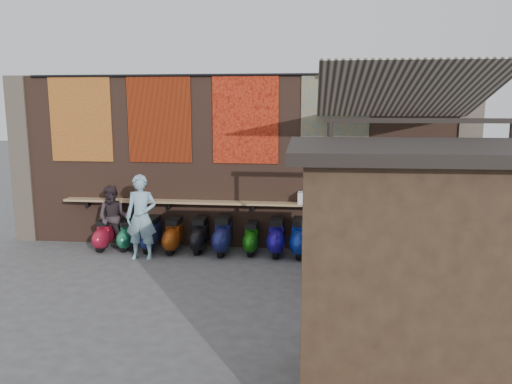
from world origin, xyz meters
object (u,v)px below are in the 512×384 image
scooter_stool_3 (174,236)px  scooter_stool_4 (200,235)px  scooter_stool_0 (104,235)px  shopper_grey (446,244)px  diner_right (113,218)px  shopper_navy (416,251)px  scooter_stool_7 (277,237)px  diner_left (141,217)px  shopper_tan (343,246)px  scooter_stool_2 (151,234)px  shelf_box (312,198)px  scooter_stool_1 (128,235)px  scooter_stool_8 (300,238)px  market_stall (420,283)px  scooter_stool_6 (252,238)px  scooter_stool_5 (223,236)px

scooter_stool_3 → scooter_stool_4: 0.59m
scooter_stool_0 → shopper_grey: size_ratio=0.44×
diner_right → shopper_navy: size_ratio=0.93×
scooter_stool_7 → diner_left: diner_left is taller
shopper_tan → scooter_stool_2: bearing=128.7°
shelf_box → scooter_stool_0: shelf_box is taller
shelf_box → scooter_stool_7: 1.19m
shelf_box → shopper_navy: bearing=-52.7°
scooter_stool_1 → scooter_stool_8: 3.98m
scooter_stool_4 → shopper_navy: bearing=-26.3°
market_stall → scooter_stool_4: bearing=123.2°
scooter_stool_0 → scooter_stool_6: scooter_stool_6 is taller
market_stall → scooter_stool_2: bearing=130.8°
scooter_stool_3 → shopper_navy: 5.38m
scooter_stool_0 → shopper_navy: 6.93m
scooter_stool_3 → scooter_stool_5: bearing=0.0°
scooter_stool_8 → diner_left: size_ratio=0.48×
scooter_stool_7 → shopper_navy: bearing=-38.9°
scooter_stool_0 → scooter_stool_2: size_ratio=0.89×
scooter_stool_2 → scooter_stool_7: 2.89m
scooter_stool_1 → scooter_stool_4: (1.70, 0.01, 0.05)m
scooter_stool_3 → market_stall: market_stall is taller
diner_right → shopper_grey: shopper_grey is taller
scooter_stool_8 → shopper_tan: size_ratio=0.58×
scooter_stool_2 → shopper_tan: 4.62m
scooter_stool_4 → scooter_stool_7: bearing=-1.8°
shopper_grey → shopper_tan: bearing=27.1°
scooter_stool_3 → diner_right: 1.48m
diner_right → scooter_stool_7: bearing=-1.3°
scooter_stool_1 → shopper_navy: bearing=-19.4°
scooter_stool_4 → scooter_stool_1: bearing=-179.5°
scooter_stool_5 → diner_right: diner_right is taller
scooter_stool_3 → scooter_stool_5: 1.14m
scooter_stool_7 → shopper_grey: size_ratio=0.52×
scooter_stool_2 → diner_left: diner_left is taller
scooter_stool_8 → shopper_navy: shopper_navy is taller
scooter_stool_3 → diner_right: size_ratio=0.54×
scooter_stool_0 → scooter_stool_8: bearing=-0.1°
scooter_stool_8 → shopper_tan: (0.83, -1.75, 0.34)m
shopper_navy → scooter_stool_7: bearing=-34.6°
diner_left → diner_right: diner_left is taller
scooter_stool_5 → market_stall: bearing=-59.4°
scooter_stool_8 → scooter_stool_0: bearing=179.9°
scooter_stool_7 → shopper_navy: size_ratio=0.53×
scooter_stool_5 → diner_left: size_ratio=0.48×
scooter_stool_1 → scooter_stool_6: size_ratio=0.95×
shopper_tan → scooter_stool_4: bearing=120.9°
scooter_stool_3 → scooter_stool_7: 2.35m
scooter_stool_3 → scooter_stool_5: scooter_stool_5 is taller
scooter_stool_2 → market_stall: size_ratio=0.29×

